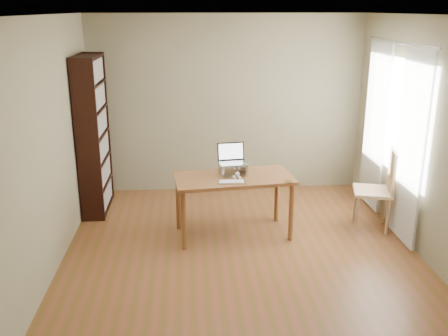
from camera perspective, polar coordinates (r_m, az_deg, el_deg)
room at (r=5.23m, az=2.55°, el=2.72°), size 4.04×4.54×2.64m
bookshelf at (r=6.87m, az=-14.68°, el=3.65°), size 0.30×0.90×2.10m
curtains at (r=6.49m, az=18.56°, el=3.58°), size 0.03×1.90×2.25m
desk at (r=5.97m, az=1.09°, el=-1.87°), size 1.47×0.87×0.75m
laptop_stand at (r=5.99m, az=1.03°, el=0.02°), size 0.32×0.25×0.13m
laptop at (r=6.01m, az=0.98°, el=1.16°), size 0.35×0.31×0.23m
keyboard at (r=5.72m, az=0.88°, el=-1.61°), size 0.31×0.14×0.02m
coaster at (r=5.80m, az=7.38°, el=-1.56°), size 0.10×0.10×0.01m
cat at (r=6.02m, az=1.19°, el=-0.02°), size 0.25×0.49×0.16m
chair at (r=6.49m, az=17.33°, el=-1.95°), size 0.55×0.55×1.03m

